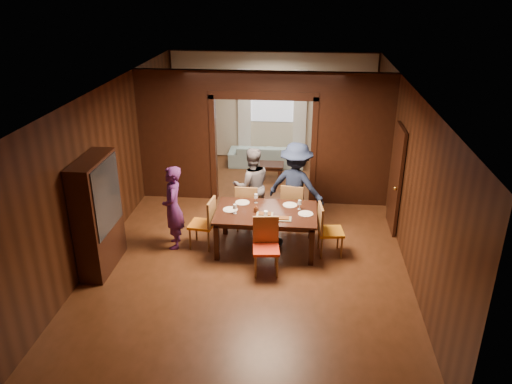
# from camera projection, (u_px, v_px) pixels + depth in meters

# --- Properties ---
(floor) EXTENTS (9.00, 9.00, 0.00)m
(floor) POSITION_uv_depth(u_px,v_px,m) (256.00, 232.00, 9.93)
(floor) COLOR #4C2B15
(floor) RESTS_ON ground
(ceiling) EXTENTS (5.50, 9.00, 0.02)m
(ceiling) POSITION_uv_depth(u_px,v_px,m) (256.00, 87.00, 8.77)
(ceiling) COLOR silver
(ceiling) RESTS_ON room_walls
(room_walls) EXTENTS (5.52, 9.01, 2.90)m
(room_walls) POSITION_uv_depth(u_px,v_px,m) (264.00, 132.00, 11.05)
(room_walls) COLOR black
(room_walls) RESTS_ON floor
(person_purple) EXTENTS (0.49, 0.64, 1.59)m
(person_purple) POSITION_uv_depth(u_px,v_px,m) (173.00, 208.00, 9.13)
(person_purple) COLOR #4E1F5C
(person_purple) RESTS_ON floor
(person_grey) EXTENTS (0.92, 0.81, 1.60)m
(person_grey) POSITION_uv_depth(u_px,v_px,m) (252.00, 186.00, 10.06)
(person_grey) COLOR slate
(person_grey) RESTS_ON floor
(person_navy) EXTENTS (1.31, 1.03, 1.78)m
(person_navy) POSITION_uv_depth(u_px,v_px,m) (296.00, 186.00, 9.79)
(person_navy) COLOR #172039
(person_navy) RESTS_ON floor
(sofa) EXTENTS (1.99, 0.80, 0.58)m
(sofa) POSITION_uv_depth(u_px,v_px,m) (266.00, 155.00, 13.33)
(sofa) COLOR #94BBC2
(sofa) RESTS_ON floor
(serving_bowl) EXTENTS (0.35, 0.35, 0.08)m
(serving_bowl) POSITION_uv_depth(u_px,v_px,m) (275.00, 207.00, 9.12)
(serving_bowl) COLOR black
(serving_bowl) RESTS_ON dining_table
(dining_table) EXTENTS (1.83, 1.14, 0.76)m
(dining_table) POSITION_uv_depth(u_px,v_px,m) (266.00, 230.00, 9.20)
(dining_table) COLOR black
(dining_table) RESTS_ON floor
(coffee_table) EXTENTS (0.80, 0.50, 0.40)m
(coffee_table) POSITION_uv_depth(u_px,v_px,m) (267.00, 171.00, 12.46)
(coffee_table) COLOR black
(coffee_table) RESTS_ON floor
(chair_left) EXTENTS (0.49, 0.49, 0.97)m
(chair_left) POSITION_uv_depth(u_px,v_px,m) (202.00, 223.00, 9.24)
(chair_left) COLOR orange
(chair_left) RESTS_ON floor
(chair_right) EXTENTS (0.49, 0.49, 0.97)m
(chair_right) POSITION_uv_depth(u_px,v_px,m) (331.00, 230.00, 8.98)
(chair_right) COLOR #C97812
(chair_right) RESTS_ON floor
(chair_far_l) EXTENTS (0.45, 0.45, 0.97)m
(chair_far_l) POSITION_uv_depth(u_px,v_px,m) (248.00, 206.00, 9.91)
(chair_far_l) COLOR orange
(chair_far_l) RESTS_ON floor
(chair_far_r) EXTENTS (0.50, 0.50, 0.97)m
(chair_far_r) POSITION_uv_depth(u_px,v_px,m) (293.00, 205.00, 9.95)
(chair_far_r) COLOR red
(chair_far_r) RESTS_ON floor
(chair_near) EXTENTS (0.49, 0.49, 0.97)m
(chair_near) POSITION_uv_depth(u_px,v_px,m) (266.00, 248.00, 8.40)
(chair_near) COLOR red
(chair_near) RESTS_ON floor
(hutch) EXTENTS (0.40, 1.20, 2.00)m
(hutch) POSITION_uv_depth(u_px,v_px,m) (98.00, 215.00, 8.39)
(hutch) COLOR black
(hutch) RESTS_ON floor
(door_right) EXTENTS (0.06, 0.90, 2.10)m
(door_right) POSITION_uv_depth(u_px,v_px,m) (396.00, 179.00, 9.72)
(door_right) COLOR black
(door_right) RESTS_ON floor
(window_far) EXTENTS (1.20, 0.03, 1.30)m
(window_far) POSITION_uv_depth(u_px,v_px,m) (272.00, 98.00, 13.30)
(window_far) COLOR silver
(window_far) RESTS_ON back_wall
(curtain_left) EXTENTS (0.35, 0.06, 2.40)m
(curtain_left) POSITION_uv_depth(u_px,v_px,m) (244.00, 114.00, 13.51)
(curtain_left) COLOR white
(curtain_left) RESTS_ON back_wall
(curtain_right) EXTENTS (0.35, 0.06, 2.40)m
(curtain_right) POSITION_uv_depth(u_px,v_px,m) (300.00, 115.00, 13.38)
(curtain_right) COLOR white
(curtain_right) RESTS_ON back_wall
(plate_left) EXTENTS (0.27, 0.27, 0.01)m
(plate_left) POSITION_uv_depth(u_px,v_px,m) (230.00, 210.00, 9.11)
(plate_left) COLOR silver
(plate_left) RESTS_ON dining_table
(plate_far_l) EXTENTS (0.27, 0.27, 0.01)m
(plate_far_l) POSITION_uv_depth(u_px,v_px,m) (242.00, 203.00, 9.40)
(plate_far_l) COLOR silver
(plate_far_l) RESTS_ON dining_table
(plate_far_r) EXTENTS (0.27, 0.27, 0.01)m
(plate_far_r) POSITION_uv_depth(u_px,v_px,m) (290.00, 205.00, 9.29)
(plate_far_r) COLOR silver
(plate_far_r) RESTS_ON dining_table
(plate_right) EXTENTS (0.27, 0.27, 0.01)m
(plate_right) POSITION_uv_depth(u_px,v_px,m) (306.00, 214.00, 8.95)
(plate_right) COLOR silver
(plate_right) RESTS_ON dining_table
(plate_near) EXTENTS (0.27, 0.27, 0.01)m
(plate_near) POSITION_uv_depth(u_px,v_px,m) (263.00, 220.00, 8.71)
(plate_near) COLOR white
(plate_near) RESTS_ON dining_table
(platter_a) EXTENTS (0.30, 0.20, 0.04)m
(platter_a) POSITION_uv_depth(u_px,v_px,m) (265.00, 214.00, 8.91)
(platter_a) COLOR gray
(platter_a) RESTS_ON dining_table
(platter_b) EXTENTS (0.30, 0.20, 0.04)m
(platter_b) POSITION_uv_depth(u_px,v_px,m) (283.00, 218.00, 8.76)
(platter_b) COLOR gray
(platter_b) RESTS_ON dining_table
(wineglass_left) EXTENTS (0.08, 0.08, 0.18)m
(wineglass_left) POSITION_uv_depth(u_px,v_px,m) (235.00, 209.00, 8.94)
(wineglass_left) COLOR white
(wineglass_left) RESTS_ON dining_table
(wineglass_far) EXTENTS (0.08, 0.08, 0.18)m
(wineglass_far) POSITION_uv_depth(u_px,v_px,m) (256.00, 198.00, 9.36)
(wineglass_far) COLOR silver
(wineglass_far) RESTS_ON dining_table
(wineglass_right) EXTENTS (0.08, 0.08, 0.18)m
(wineglass_right) POSITION_uv_depth(u_px,v_px,m) (300.00, 205.00, 9.11)
(wineglass_right) COLOR silver
(wineglass_right) RESTS_ON dining_table
(tumbler) EXTENTS (0.07, 0.07, 0.14)m
(tumbler) POSITION_uv_depth(u_px,v_px,m) (266.00, 215.00, 8.77)
(tumbler) COLOR silver
(tumbler) RESTS_ON dining_table
(condiment_jar) EXTENTS (0.08, 0.08, 0.11)m
(condiment_jar) POSITION_uv_depth(u_px,v_px,m) (256.00, 209.00, 9.02)
(condiment_jar) COLOR #4F2512
(condiment_jar) RESTS_ON dining_table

